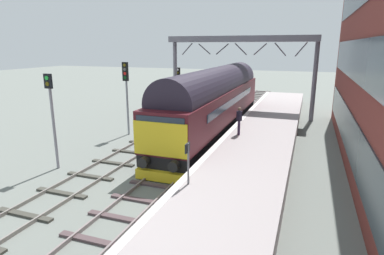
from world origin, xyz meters
TOP-DOWN VIEW (x-y plane):
  - ground_plane at (0.00, 0.00)m, footprint 140.00×140.00m
  - track_main at (0.00, 0.00)m, footprint 2.50×60.00m
  - track_adjacent_west at (-3.40, 0.00)m, footprint 2.50×60.00m
  - station_platform at (3.60, 0.00)m, footprint 4.00×44.00m
  - diesel_locomotive at (0.00, 5.81)m, footprint 2.74×18.33m
  - signal_post_near at (-5.70, -3.45)m, footprint 0.44×0.22m
  - signal_post_mid at (-5.70, 3.55)m, footprint 0.44×0.22m
  - signal_post_far at (-5.70, 12.96)m, footprint 0.44×0.22m
  - platform_number_sign at (2.08, -5.10)m, footprint 0.10×0.44m
  - waiting_passenger at (2.42, 2.55)m, footprint 0.43×0.49m
  - overhead_footbridge at (0.35, 12.46)m, footprint 12.70×2.00m

SIDE VIEW (x-z plane):
  - ground_plane at x=0.00m, z-range 0.00..0.00m
  - track_main at x=0.00m, z-range -0.02..0.13m
  - track_adjacent_west at x=-3.40m, z-range -0.02..0.13m
  - station_platform at x=3.60m, z-range 0.00..1.01m
  - waiting_passenger at x=2.42m, z-range 1.17..2.81m
  - platform_number_sign at x=2.08m, z-range 1.29..2.90m
  - diesel_locomotive at x=0.00m, z-range 0.14..4.82m
  - signal_post_far at x=-5.70m, z-range 0.53..4.67m
  - signal_post_near at x=-5.70m, z-range 0.57..5.39m
  - signal_post_mid at x=-5.70m, z-range 0.75..5.82m
  - overhead_footbridge at x=0.35m, z-range 2.82..9.77m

